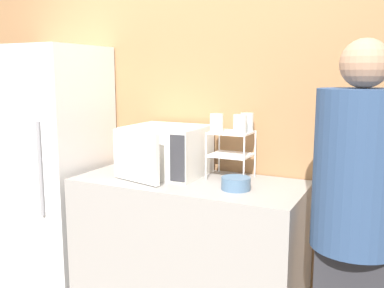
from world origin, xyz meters
TOP-DOWN VIEW (x-y plane):
  - wall_back at (0.00, 0.69)m, footprint 8.00×0.06m
  - counter at (0.00, 0.33)m, footprint 1.41×0.65m
  - microwave at (-0.20, 0.39)m, footprint 0.49×0.54m
  - dish_rack at (0.21, 0.49)m, footprint 0.26×0.22m
  - glass_front_left at (0.14, 0.42)m, footprint 0.08×0.08m
  - glass_back_right at (0.29, 0.55)m, footprint 0.08×0.08m
  - glass_front_right at (0.29, 0.43)m, footprint 0.08×0.08m
  - bowl at (0.34, 0.25)m, footprint 0.17×0.17m
  - person at (0.99, 0.06)m, footprint 0.40×0.40m
  - refrigerator at (-1.14, 0.34)m, footprint 0.73×0.64m

SIDE VIEW (x-z plane):
  - counter at x=0.00m, z-range 0.00..0.94m
  - refrigerator at x=-1.14m, z-range 0.00..1.78m
  - person at x=0.99m, z-range 0.10..1.84m
  - bowl at x=0.34m, z-range 0.94..1.01m
  - microwave at x=-0.20m, z-range 0.94..1.26m
  - dish_rack at x=0.21m, z-range 1.00..1.30m
  - glass_front_left at x=0.14m, z-range 1.23..1.35m
  - glass_back_right at x=0.29m, z-range 1.23..1.35m
  - glass_front_right at x=0.29m, z-range 1.23..1.35m
  - wall_back at x=0.00m, z-range 0.00..2.60m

